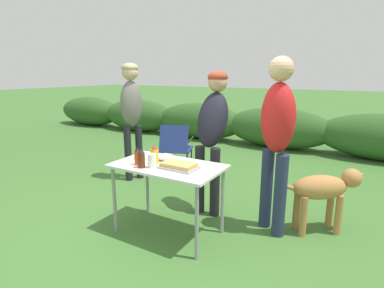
% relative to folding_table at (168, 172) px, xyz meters
% --- Properties ---
extents(ground_plane, '(60.00, 60.00, 0.00)m').
position_rel_folding_table_xyz_m(ground_plane, '(0.00, 0.00, -0.66)').
color(ground_plane, '#3D6B2D').
extents(shrub_hedge, '(14.40, 0.90, 0.89)m').
position_rel_folding_table_xyz_m(shrub_hedge, '(-0.00, 4.28, -0.22)').
color(shrub_hedge, '#2D5623').
rests_on(shrub_hedge, ground).
extents(folding_table, '(1.10, 0.64, 0.74)m').
position_rel_folding_table_xyz_m(folding_table, '(0.00, 0.00, 0.00)').
color(folding_table, silver).
rests_on(folding_table, ground).
extents(food_tray, '(0.36, 0.23, 0.06)m').
position_rel_folding_table_xyz_m(food_tray, '(0.16, -0.04, 0.10)').
color(food_tray, '#9E9EA3').
rests_on(food_tray, folding_table).
extents(plate_stack, '(0.23, 0.23, 0.03)m').
position_rel_folding_table_xyz_m(plate_stack, '(-0.35, 0.07, 0.09)').
color(plate_stack, white).
rests_on(plate_stack, folding_table).
extents(mixing_bowl, '(0.18, 0.18, 0.07)m').
position_rel_folding_table_xyz_m(mixing_bowl, '(-0.12, 0.13, 0.11)').
color(mixing_bowl, silver).
rests_on(mixing_bowl, folding_table).
extents(paper_cup_stack, '(0.08, 0.08, 0.14)m').
position_rel_folding_table_xyz_m(paper_cup_stack, '(-0.08, -0.15, 0.15)').
color(paper_cup_stack, white).
rests_on(paper_cup_stack, folding_table).
extents(bbq_sauce_bottle, '(0.07, 0.07, 0.19)m').
position_rel_folding_table_xyz_m(bbq_sauce_bottle, '(-0.17, -0.20, 0.17)').
color(bbq_sauce_bottle, '#562314').
rests_on(bbq_sauce_bottle, folding_table).
extents(mustard_bottle, '(0.08, 0.08, 0.19)m').
position_rel_folding_table_xyz_m(mustard_bottle, '(-0.13, -0.04, 0.17)').
color(mustard_bottle, yellow).
rests_on(mustard_bottle, folding_table).
extents(hot_sauce_bottle, '(0.06, 0.06, 0.18)m').
position_rel_folding_table_xyz_m(hot_sauce_bottle, '(-0.26, -0.15, 0.16)').
color(hot_sauce_bottle, '#CC4214').
rests_on(hot_sauce_bottle, folding_table).
extents(standing_person_in_red_jacket, '(0.37, 0.49, 1.66)m').
position_rel_folding_table_xyz_m(standing_person_in_red_jacket, '(0.14, 0.71, 0.38)').
color(standing_person_in_red_jacket, black).
rests_on(standing_person_in_red_jacket, ground).
extents(standing_person_in_dark_puffer, '(0.49, 0.46, 1.79)m').
position_rel_folding_table_xyz_m(standing_person_in_dark_puffer, '(0.92, 0.58, 0.42)').
color(standing_person_in_dark_puffer, '#232D4C').
rests_on(standing_person_in_dark_puffer, ground).
extents(standing_person_in_gray_fleece, '(0.37, 0.41, 1.78)m').
position_rel_folding_table_xyz_m(standing_person_in_gray_fleece, '(-1.40, 1.08, 0.48)').
color(standing_person_in_gray_fleece, black).
rests_on(standing_person_in_gray_fleece, ground).
extents(dog, '(0.78, 0.60, 0.68)m').
position_rel_folding_table_xyz_m(dog, '(1.38, 0.83, -0.20)').
color(dog, '#B27A42').
rests_on(dog, ground).
extents(camp_chair_green_behind_table, '(0.64, 0.71, 0.83)m').
position_rel_folding_table_xyz_m(camp_chair_green_behind_table, '(-0.98, 1.65, -0.20)').
color(camp_chair_green_behind_table, navy).
rests_on(camp_chair_green_behind_table, ground).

